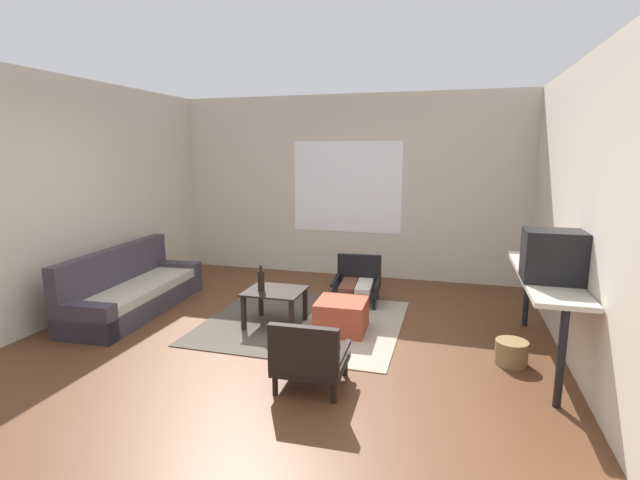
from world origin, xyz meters
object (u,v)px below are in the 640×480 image
object	(u,v)px
couch	(132,292)
coffee_table	(275,297)
armchair_striped_foreground	(309,357)
console_shelf	(544,282)
crt_television	(552,256)
wicker_basket	(511,352)
ottoman_orange	(342,316)
clay_vase	(537,250)
glass_bottle	(261,280)
armchair_by_window	(357,282)

from	to	relation	value
couch	coffee_table	world-z (taller)	couch
armchair_striped_foreground	console_shelf	world-z (taller)	console_shelf
armchair_striped_foreground	crt_television	xyz separation A→B (m)	(1.85, 0.87, 0.75)
coffee_table	wicker_basket	distance (m)	2.40
ottoman_orange	clay_vase	world-z (taller)	clay_vase
couch	glass_bottle	bearing A→B (deg)	-1.49
armchair_by_window	console_shelf	size ratio (longest dim) A/B	0.37
console_shelf	wicker_basket	bearing A→B (deg)	-142.64
crt_television	clay_vase	world-z (taller)	crt_television
ottoman_orange	glass_bottle	distance (m)	0.94
coffee_table	ottoman_orange	bearing A→B (deg)	2.18
crt_television	wicker_basket	size ratio (longest dim) A/B	1.64
coffee_table	armchair_by_window	world-z (taller)	armchair_by_window
glass_bottle	crt_television	bearing A→B (deg)	-6.68
couch	armchair_by_window	distance (m)	2.74
coffee_table	glass_bottle	world-z (taller)	glass_bottle
wicker_basket	couch	bearing A→B (deg)	175.94
armchair_striped_foreground	crt_television	bearing A→B (deg)	25.19
crt_television	armchair_striped_foreground	bearing A→B (deg)	-154.81
armchair_by_window	clay_vase	xyz separation A→B (m)	(1.94, -0.72, 0.66)
wicker_basket	clay_vase	bearing A→B (deg)	70.17
ottoman_orange	wicker_basket	size ratio (longest dim) A/B	1.81
crt_television	clay_vase	xyz separation A→B (m)	(0.00, 0.76, -0.11)
armchair_striped_foreground	console_shelf	size ratio (longest dim) A/B	0.32
ottoman_orange	glass_bottle	size ratio (longest dim) A/B	1.85
clay_vase	crt_television	bearing A→B (deg)	-90.24
couch	coffee_table	bearing A→B (deg)	0.32
clay_vase	glass_bottle	distance (m)	2.82
armchair_striped_foreground	glass_bottle	bearing A→B (deg)	127.33
console_shelf	clay_vase	size ratio (longest dim) A/B	6.23
console_shelf	wicker_basket	size ratio (longest dim) A/B	6.60
coffee_table	crt_television	bearing A→B (deg)	-8.17
armchair_striped_foreground	wicker_basket	bearing A→B (deg)	30.36
crt_television	clay_vase	distance (m)	0.77
armchair_striped_foreground	coffee_table	bearing A→B (deg)	121.85
armchair_by_window	glass_bottle	world-z (taller)	glass_bottle
armchair_by_window	glass_bottle	bearing A→B (deg)	-125.20
armchair_by_window	couch	bearing A→B (deg)	-155.91
console_shelf	glass_bottle	distance (m)	2.77
armchair_by_window	armchair_striped_foreground	xyz separation A→B (m)	(0.09, -2.35, 0.02)
armchair_striped_foreground	clay_vase	xyz separation A→B (m)	(1.85, 1.63, 0.64)
armchair_striped_foreground	console_shelf	xyz separation A→B (m)	(1.85, 1.13, 0.46)
ottoman_orange	clay_vase	xyz separation A→B (m)	(1.89, 0.36, 0.74)
clay_vase	couch	bearing A→B (deg)	-174.91
armchair_by_window	wicker_basket	distance (m)	2.21
ottoman_orange	clay_vase	size ratio (longest dim) A/B	1.71
armchair_by_window	armchair_striped_foreground	distance (m)	2.35
coffee_table	armchair_striped_foreground	bearing A→B (deg)	-58.15
armchair_by_window	clay_vase	distance (m)	2.17
clay_vase	coffee_table	bearing A→B (deg)	-171.65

